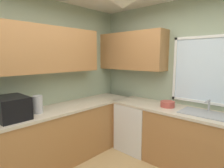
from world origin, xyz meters
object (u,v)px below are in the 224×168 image
dishwasher (137,126)px  bowl (168,104)px  microwave (11,108)px  kettle (38,104)px  sink_assembly (205,113)px

dishwasher → bowl: size_ratio=3.78×
microwave → kettle: size_ratio=1.90×
microwave → kettle: (0.02, 0.35, -0.02)m
microwave → sink_assembly: (1.79, 1.92, -0.13)m
kettle → sink_assembly: kettle is taller
kettle → sink_assembly: bearing=41.5°
dishwasher → sink_assembly: (1.13, 0.04, 0.48)m
microwave → sink_assembly: 2.63m
bowl → dishwasher: bearing=-177.0°
microwave → bowl: 2.28m
microwave → sink_assembly: size_ratio=0.73×
sink_assembly → bowl: 0.57m
dishwasher → microwave: bearing=-109.3°
bowl → sink_assembly: bearing=0.6°
kettle → dishwasher: bearing=67.4°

